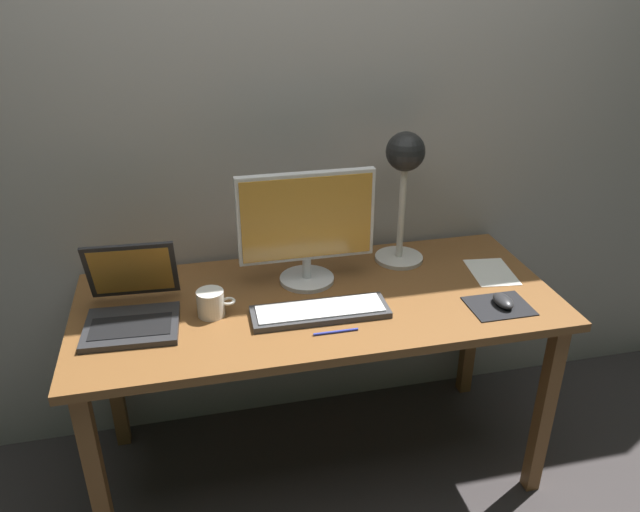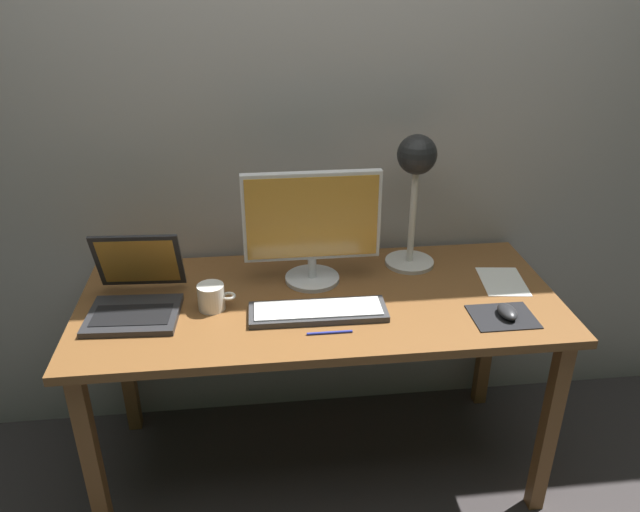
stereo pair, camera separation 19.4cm
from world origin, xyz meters
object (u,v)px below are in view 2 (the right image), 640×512
at_px(monitor, 312,224).
at_px(coffee_mug, 212,297).
at_px(mouse, 507,312).
at_px(pen, 330,333).
at_px(keyboard_main, 318,311).
at_px(laptop, 136,289).
at_px(desk_lamp, 416,175).

height_order(monitor, coffee_mug, monitor).
height_order(mouse, pen, mouse).
xyz_separation_m(monitor, keyboard_main, (-0.00, -0.23, -0.21)).
relative_size(keyboard_main, coffee_mug, 3.63).
relative_size(mouse, pen, 0.69).
distance_m(mouse, pen, 0.57).
xyz_separation_m(keyboard_main, pen, (0.02, -0.11, -0.01)).
xyz_separation_m(monitor, laptop, (-0.58, -0.11, -0.15)).
bearing_deg(mouse, coffee_mug, 170.38).
bearing_deg(coffee_mug, keyboard_main, -12.82).
relative_size(monitor, pen, 3.33).
bearing_deg(coffee_mug, desk_lamp, 18.56).
height_order(keyboard_main, coffee_mug, coffee_mug).
bearing_deg(monitor, coffee_mug, -155.90).
distance_m(laptop, desk_lamp, 1.02).
height_order(keyboard_main, mouse, mouse).
bearing_deg(mouse, monitor, 152.24).
bearing_deg(pen, desk_lamp, 50.55).
relative_size(monitor, laptop, 1.43).
xyz_separation_m(laptop, pen, (0.60, -0.23, -0.06)).
height_order(monitor, keyboard_main, monitor).
xyz_separation_m(laptop, coffee_mug, (0.24, -0.04, -0.02)).
distance_m(monitor, laptop, 0.61).
bearing_deg(keyboard_main, laptop, 168.49).
distance_m(keyboard_main, desk_lamp, 0.59).
height_order(mouse, coffee_mug, coffee_mug).
height_order(desk_lamp, pen, desk_lamp).
bearing_deg(keyboard_main, desk_lamp, 40.02).
distance_m(desk_lamp, mouse, 0.56).
height_order(monitor, mouse, monitor).
bearing_deg(mouse, pen, -176.81).
relative_size(monitor, keyboard_main, 1.06).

